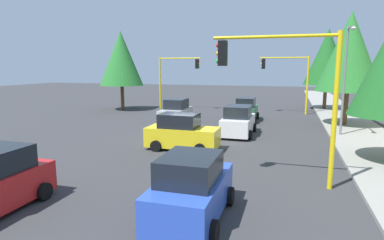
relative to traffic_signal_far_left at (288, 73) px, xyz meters
The scene contains 14 objects.
ground_plane 15.60m from the traffic_signal_far_left, 22.05° to the right, with size 120.00×120.00×0.00m, color #353538.
sidewalk_kerb 10.91m from the traffic_signal_far_left, 28.21° to the left, with size 80.00×4.00×0.15m, color gray.
traffic_signal_far_left is the anchor object (origin of this frame).
traffic_signal_far_right 11.35m from the traffic_signal_far_left, 90.00° to the right, with size 0.36×4.59×5.53m.
traffic_signal_near_left 20.00m from the traffic_signal_far_left, ahead, with size 0.36×4.59×5.75m.
street_lamp_curbside 10.98m from the traffic_signal_far_left, 18.76° to the left, with size 2.15×0.28×7.00m.
tree_roadside_mid 7.59m from the traffic_signal_far_left, 35.81° to the left, with size 4.64×4.64×8.50m.
tree_opposite_side 16.85m from the traffic_signal_far_left, 83.16° to the right, with size 4.45×4.45×8.15m.
tree_roadside_far 5.76m from the traffic_signal_far_left, 136.26° to the left, with size 4.58×4.58×8.39m.
car_green 7.01m from the traffic_signal_far_left, 30.28° to the right, with size 3.72×1.94×1.98m.
car_yellow 17.14m from the traffic_signal_far_left, 18.47° to the right, with size 2.02×3.94×1.98m.
car_blue 24.06m from the traffic_signal_far_left, ahead, with size 3.87×2.11×1.98m.
car_silver 12.29m from the traffic_signal_far_left, 44.70° to the right, with size 3.80×2.02×1.98m.
car_white 12.06m from the traffic_signal_far_left, 14.62° to the right, with size 4.15×2.11×1.98m.
Camera 1 is at (18.50, 5.89, 4.50)m, focal length 30.22 mm.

